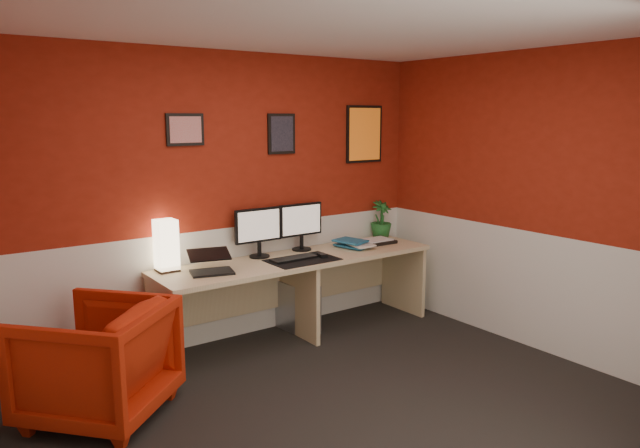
{
  "coord_description": "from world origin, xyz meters",
  "views": [
    {
      "loc": [
        -2.31,
        -2.84,
        1.96
      ],
      "look_at": [
        0.6,
        1.21,
        1.05
      ],
      "focal_mm": 33.34,
      "sensor_mm": 36.0,
      "label": 1
    }
  ],
  "objects": [
    {
      "name": "ground",
      "position": [
        0.0,
        0.0,
        0.0
      ],
      "size": [
        4.0,
        3.5,
        0.01
      ],
      "primitive_type": "cube",
      "color": "black",
      "rests_on": "ground"
    },
    {
      "name": "book_bottom",
      "position": [
        1.05,
        1.42,
        0.74
      ],
      "size": [
        0.29,
        0.35,
        0.03
      ],
      "primitive_type": "imported",
      "rotation": [
        0.0,
        0.0,
        0.2
      ],
      "color": "#1D5F88",
      "rests_on": "desk"
    },
    {
      "name": "wall_back",
      "position": [
        0.0,
        1.75,
        1.25
      ],
      "size": [
        4.0,
        0.01,
        2.5
      ],
      "primitive_type": "cube",
      "color": "maroon",
      "rests_on": "ground"
    },
    {
      "name": "potted_plant",
      "position": [
        1.67,
        1.62,
        0.92
      ],
      "size": [
        0.22,
        0.22,
        0.38
      ],
      "primitive_type": "imported",
      "rotation": [
        0.0,
        0.0,
        0.05
      ],
      "color": "#19591E",
      "rests_on": "desk"
    },
    {
      "name": "wall_right",
      "position": [
        2.0,
        0.0,
        1.25
      ],
      "size": [
        0.01,
        3.5,
        2.5
      ],
      "primitive_type": "cube",
      "color": "maroon",
      "rests_on": "ground"
    },
    {
      "name": "desk_mat",
      "position": [
        0.48,
        1.3,
        0.73
      ],
      "size": [
        0.6,
        0.38,
        0.01
      ],
      "primitive_type": "cube",
      "color": "black",
      "rests_on": "desk"
    },
    {
      "name": "book_top",
      "position": [
        1.02,
        1.41,
        0.79
      ],
      "size": [
        0.28,
        0.33,
        0.03
      ],
      "primitive_type": "imported",
      "rotation": [
        0.0,
        0.0,
        0.24
      ],
      "color": "#1D5F88",
      "rests_on": "book_middle"
    },
    {
      "name": "mouse",
      "position": [
        0.68,
        1.28,
        0.75
      ],
      "size": [
        0.07,
        0.11,
        0.03
      ],
      "primitive_type": "cube",
      "rotation": [
        0.0,
        0.0,
        -0.16
      ],
      "color": "black",
      "rests_on": "desk_mat"
    },
    {
      "name": "monitor_left",
      "position": [
        0.24,
        1.62,
        1.02
      ],
      "size": [
        0.45,
        0.06,
        0.58
      ],
      "primitive_type": "cube",
      "color": "black",
      "rests_on": "desk"
    },
    {
      "name": "art_center",
      "position": [
        0.55,
        1.74,
        1.8
      ],
      "size": [
        0.28,
        0.02,
        0.36
      ],
      "primitive_type": "cube",
      "color": "black",
      "rests_on": "wall_back"
    },
    {
      "name": "desk",
      "position": [
        0.51,
        1.41,
        0.36
      ],
      "size": [
        2.6,
        0.65,
        0.73
      ],
      "primitive_type": "cube",
      "color": "tan",
      "rests_on": "ground"
    },
    {
      "name": "laptop",
      "position": [
        -0.34,
        1.36,
        0.84
      ],
      "size": [
        0.38,
        0.31,
        0.22
      ],
      "primitive_type": "cube",
      "rotation": [
        0.0,
        0.0,
        -0.27
      ],
      "color": "black",
      "rests_on": "desk"
    },
    {
      "name": "wainscot_right",
      "position": [
        2.0,
        0.0,
        0.5
      ],
      "size": [
        0.01,
        3.5,
        1.0
      ],
      "primitive_type": "cube",
      "color": "silver",
      "rests_on": "ground"
    },
    {
      "name": "art_right",
      "position": [
        1.52,
        1.74,
        1.78
      ],
      "size": [
        0.44,
        0.02,
        0.56
      ],
      "primitive_type": "cube",
      "color": "orange",
      "rests_on": "wall_back"
    },
    {
      "name": "ceiling",
      "position": [
        0.0,
        0.0,
        2.5
      ],
      "size": [
        4.0,
        3.5,
        0.01
      ],
      "primitive_type": "cube",
      "color": "white",
      "rests_on": "ground"
    },
    {
      "name": "wainscot_left",
      "position": [
        -2.0,
        0.0,
        0.5
      ],
      "size": [
        0.01,
        3.5,
        1.0
      ],
      "primitive_type": "cube",
      "color": "silver",
      "rests_on": "ground"
    },
    {
      "name": "art_left",
      "position": [
        -0.36,
        1.74,
        1.85
      ],
      "size": [
        0.32,
        0.02,
        0.26
      ],
      "primitive_type": "cube",
      "color": "red",
      "rests_on": "wall_back"
    },
    {
      "name": "keyboard",
      "position": [
        0.42,
        1.35,
        0.74
      ],
      "size": [
        0.42,
        0.15,
        0.02
      ],
      "primitive_type": "cube",
      "rotation": [
        0.0,
        0.0,
        0.03
      ],
      "color": "black",
      "rests_on": "desk_mat"
    },
    {
      "name": "shoji_lamp",
      "position": [
        -0.61,
        1.63,
        0.93
      ],
      "size": [
        0.16,
        0.16,
        0.4
      ],
      "primitive_type": "cube",
      "color": "#FFE5B2",
      "rests_on": "desk"
    },
    {
      "name": "pc_tower",
      "position": [
        0.59,
        1.54,
        0.23
      ],
      "size": [
        0.24,
        0.47,
        0.45
      ],
      "primitive_type": "cube",
      "rotation": [
        0.0,
        0.0,
        0.09
      ],
      "color": "#99999E",
      "rests_on": "ground"
    },
    {
      "name": "wainscot_back",
      "position": [
        0.0,
        1.75,
        0.5
      ],
      "size": [
        4.0,
        0.01,
        1.0
      ],
      "primitive_type": "cube",
      "color": "silver",
      "rests_on": "ground"
    },
    {
      "name": "book_middle",
      "position": [
        1.07,
        1.38,
        0.77
      ],
      "size": [
        0.23,
        0.3,
        0.02
      ],
      "primitive_type": "imported",
      "rotation": [
        0.0,
        0.0,
        -0.11
      ],
      "color": "silver",
      "rests_on": "book_bottom"
    },
    {
      "name": "monitor_right",
      "position": [
        0.7,
        1.63,
        1.02
      ],
      "size": [
        0.45,
        0.06,
        0.58
      ],
      "primitive_type": "cube",
      "color": "black",
      "rests_on": "desk"
    },
    {
      "name": "wall_front",
      "position": [
        0.0,
        -1.75,
        1.25
      ],
      "size": [
        4.0,
        0.01,
        2.5
      ],
      "primitive_type": "cube",
      "color": "maroon",
      "rests_on": "ground"
    },
    {
      "name": "zen_tray",
      "position": [
        1.45,
        1.45,
        0.74
      ],
      "size": [
        0.36,
        0.26,
        0.03
      ],
      "primitive_type": "cube",
      "rotation": [
        0.0,
        0.0,
        -0.02
      ],
      "color": "black",
      "rests_on": "desk"
    },
    {
      "name": "armchair",
      "position": [
        -1.36,
        0.97,
        0.38
      ],
      "size": [
        1.18,
        1.18,
        0.77
      ],
      "primitive_type": "imported",
      "rotation": [
        0.0,
        0.0,
        3.87
      ],
      "color": "#B02008",
      "rests_on": "ground"
    }
  ]
}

